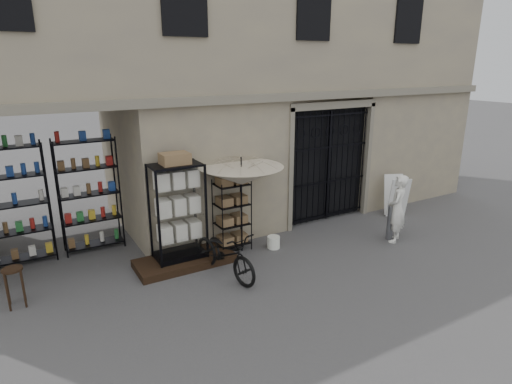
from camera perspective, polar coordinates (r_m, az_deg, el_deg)
ground at (r=8.93m, az=9.13°, el=-9.84°), size 80.00×80.00×0.00m
main_building at (r=11.35m, az=-3.30°, el=19.47°), size 14.00×4.00×9.00m
shop_recess at (r=9.26m, az=-24.92°, el=-0.28°), size 3.00×1.70×3.00m
shop_shelving at (r=9.81m, az=-25.34°, el=-0.97°), size 2.70×0.50×2.50m
iron_gate at (r=11.14m, az=9.12°, el=3.78°), size 2.50×0.21×3.00m
step_platform at (r=9.02m, az=-9.42°, el=-9.03°), size 2.00×0.90×0.15m
display_cabinet at (r=8.70m, az=-10.31°, el=-3.25°), size 1.12×0.88×2.12m
wire_rack at (r=9.35m, az=-3.22°, el=-3.18°), size 0.70×0.50×1.59m
market_umbrella at (r=8.92m, az=-1.99°, el=2.87°), size 2.05×2.07×2.54m
white_bucket at (r=9.62m, az=2.35°, el=-6.71°), size 0.32×0.32×0.27m
bicycle at (r=8.53m, az=-4.11°, el=-10.99°), size 0.80×1.04×1.78m
wooden_stool at (r=8.42m, az=-29.46°, el=-10.90°), size 0.44×0.44×0.70m
steel_bollard at (r=10.45m, az=17.46°, el=-3.91°), size 0.19×0.19×0.82m
shopkeeper at (r=10.54m, az=17.91°, el=-6.19°), size 1.37×1.63×0.38m
easel_sign at (r=12.01m, az=18.17°, el=-0.54°), size 0.71×0.75×1.08m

